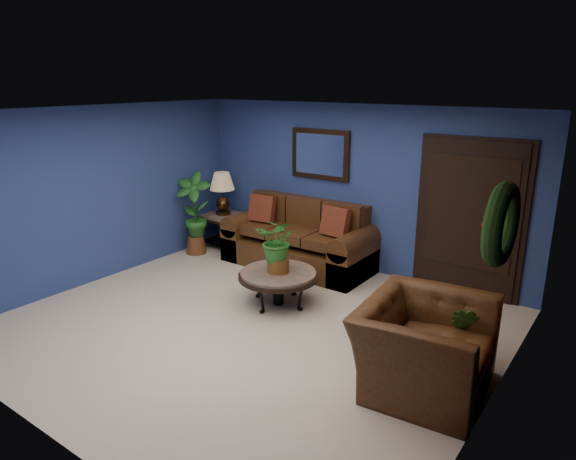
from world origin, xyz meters
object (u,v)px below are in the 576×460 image
Objects in this scene: end_table at (223,222)px; table_lamp at (222,188)px; coffee_table at (278,276)px; side_chair at (345,243)px; armchair at (424,347)px; sofa at (301,244)px.

table_lamp is at bearing 0.00° from end_table.
coffee_table is 1.43m from side_chair.
table_lamp reaches higher than end_table.
armchair is (2.07, -2.11, -0.07)m from side_chair.
table_lamp reaches higher than armchair.
sofa is 2.68× the size of side_chair.
side_chair is (0.78, 0.03, 0.15)m from sofa.
coffee_table is at bearing 67.73° from armchair.
sofa is 1.81× the size of armchair.
armchair is at bearing -24.68° from table_lamp.
coffee_table is at bearing -31.45° from table_lamp.
sofa is 1.51m from coffee_table.
sofa is 3.63× the size of end_table.
table_lamp reaches higher than side_chair.
end_table reaches higher than coffee_table.
end_table is (-2.21, 1.35, 0.06)m from coffee_table.
sofa is 3.34× the size of table_lamp.
coffee_table is 1.61× the size of end_table.
table_lamp is 0.80× the size of side_chair.
sofa reaches higher than side_chair.
armchair is at bearing -24.68° from end_table.
coffee_table is (0.60, -1.39, 0.04)m from sofa.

